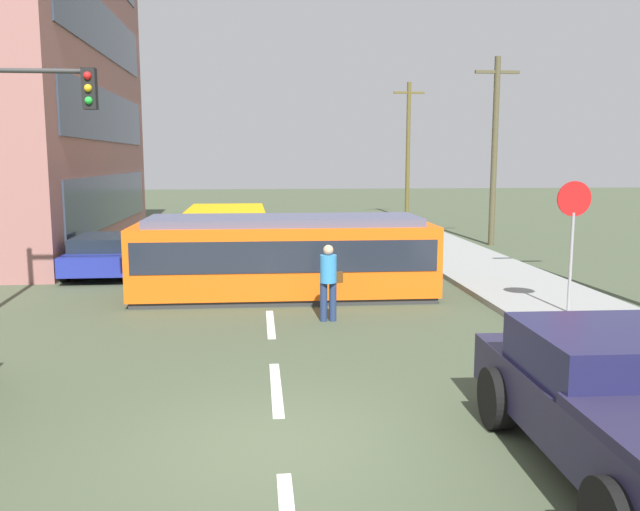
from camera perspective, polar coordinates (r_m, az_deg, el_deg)
name	(u,v)px	position (r m, az deg, el deg)	size (l,w,h in m)	color
ground_plane	(267,288)	(18.06, -4.58, -2.81)	(120.00, 120.00, 0.00)	#414C36
sidewalk_curb_right	(576,314)	(15.80, 21.27, -4.72)	(3.20, 36.00, 0.14)	gray
lane_stripe_1	(276,388)	(10.33, -3.81, -11.38)	(0.16, 2.40, 0.01)	silver
lane_stripe_2	(271,324)	(14.16, -4.30, -5.92)	(0.16, 2.40, 0.01)	silver
lane_stripe_3	(265,261)	(22.78, -4.78, -0.47)	(0.16, 2.40, 0.01)	silver
lane_stripe_4	(263,240)	(28.73, -4.94, 1.36)	(0.16, 2.40, 0.01)	silver
streetcar_tram	(284,255)	(16.71, -3.11, 0.01)	(7.56, 2.61, 2.06)	#EF580F
city_bus	(226,234)	(21.80, -8.12, 1.90)	(2.61, 5.67, 1.86)	#E3A90B
pedestrian_crossing	(329,278)	(14.19, 0.75, -1.98)	(0.51, 0.36, 1.67)	navy
pickup_truck_parked	(633,409)	(8.09, 25.48, -11.90)	(2.38, 5.05, 1.55)	#211F39
parked_sedan_mid	(107,253)	(21.18, -17.93, 0.17)	(2.14, 4.37, 1.19)	navy
stop_sign	(573,219)	(15.29, 21.06, 2.94)	(0.76, 0.07, 2.88)	gray
traffic_light_mast	(14,143)	(15.25, -24.98, 8.82)	(2.87, 0.33, 5.48)	#333333
utility_pole_mid	(494,148)	(27.62, 14.87, 8.97)	(1.80, 0.24, 7.48)	#4C472F
utility_pole_far	(408,148)	(39.37, 7.62, 9.20)	(1.80, 0.24, 7.89)	brown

